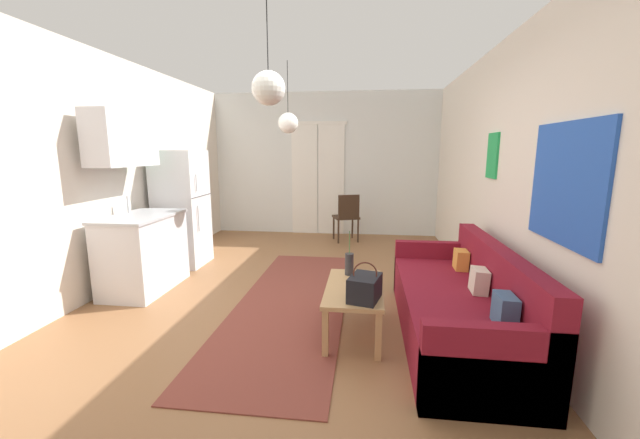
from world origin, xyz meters
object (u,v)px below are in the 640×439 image
coffee_table (354,293)px  refrigerator (182,208)px  bamboo_vase (349,264)px  handbag (365,287)px  pendant_lamp_near (269,88)px  accent_chair (347,215)px  couch (463,308)px  pendant_lamp_far (288,123)px

coffee_table → refrigerator: (-2.49, 1.79, 0.44)m
bamboo_vase → handbag: bearing=-75.8°
refrigerator → pendant_lamp_near: bearing=-49.3°
coffee_table → accent_chair: (-0.24, 3.42, 0.11)m
couch → bamboo_vase: bamboo_vase is taller
pendant_lamp_near → pendant_lamp_far: same height
couch → accent_chair: 3.60m
pendant_lamp_far → handbag: bearing=-62.4°
bamboo_vase → handbag: 0.62m
couch → pendant_lamp_far: 2.98m
accent_chair → refrigerator: bearing=16.9°
pendant_lamp_near → accent_chair: bearing=84.1°
coffee_table → couch: bearing=1.6°
couch → coffee_table: (-0.94, -0.03, 0.10)m
coffee_table → refrigerator: 3.09m
handbag → pendant_lamp_far: pendant_lamp_far is taller
couch → pendant_lamp_near: pendant_lamp_near is taller
bamboo_vase → coffee_table: bearing=-79.5°
couch → pendant_lamp_far: pendant_lamp_far is taller
coffee_table → bamboo_vase: 0.36m
couch → bamboo_vase: bearing=163.9°
couch → pendant_lamp_near: (-1.57, -0.39, 1.79)m
handbag → pendant_lamp_far: 2.59m
couch → handbag: bearing=-159.9°
bamboo_vase → couch: bearing=-16.1°
refrigerator → handbag: bearing=-38.7°
accent_chair → bamboo_vase: bearing=74.2°
couch → handbag: size_ratio=6.22×
refrigerator → accent_chair: refrigerator is taller
couch → pendant_lamp_near: 2.41m
couch → bamboo_vase: (-1.00, 0.29, 0.27)m
coffee_table → pendant_lamp_near: bearing=-150.0°
pendant_lamp_far → refrigerator: bearing=174.6°
bamboo_vase → pendant_lamp_far: size_ratio=0.49×
bamboo_vase → pendant_lamp_far: (-0.85, 1.32, 1.42)m
pendant_lamp_far → accent_chair: bearing=69.5°
couch → coffee_table: bearing=-178.4°
accent_chair → pendant_lamp_near: pendant_lamp_near is taller
accent_chair → couch: bearing=90.0°
pendant_lamp_near → bamboo_vase: bearing=49.8°
handbag → refrigerator: size_ratio=0.22×
handbag → bamboo_vase: bearing=104.2°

